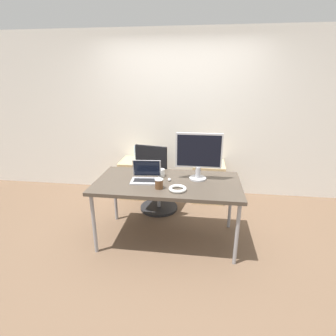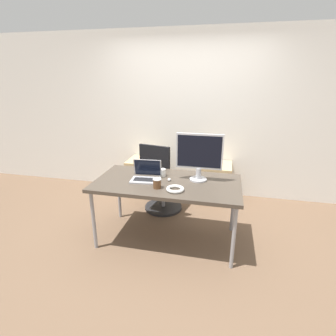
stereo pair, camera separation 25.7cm
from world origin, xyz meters
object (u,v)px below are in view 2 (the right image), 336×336
(water_bottle, at_px, (143,152))
(laptop_center, at_px, (146,176))
(cable_coil, at_px, (175,189))
(cabinet_left, at_px, (144,176))
(mouse, at_px, (169,180))
(monitor, at_px, (199,155))
(coffee_cup_brown, at_px, (157,183))
(office_chair, at_px, (161,187))
(coffee_cup_white, at_px, (162,172))
(cabinet_right, at_px, (215,182))

(water_bottle, height_order, laptop_center, laptop_center)
(laptop_center, bearing_deg, cable_coil, -30.32)
(cabinet_left, distance_m, cable_coil, 1.73)
(cabinet_left, bearing_deg, mouse, -59.70)
(laptop_center, relative_size, cable_coil, 1.83)
(cabinet_left, xyz_separation_m, mouse, (0.70, -1.20, 0.47))
(monitor, relative_size, coffee_cup_brown, 5.12)
(office_chair, relative_size, monitor, 1.91)
(water_bottle, relative_size, monitor, 0.47)
(coffee_cup_white, bearing_deg, monitor, -4.51)
(monitor, distance_m, coffee_cup_white, 0.51)
(monitor, height_order, cable_coil, monitor)
(mouse, xyz_separation_m, coffee_cup_brown, (-0.08, -0.23, 0.04))
(monitor, distance_m, coffee_cup_brown, 0.58)
(cabinet_left, xyz_separation_m, water_bottle, (0.00, 0.00, 0.42))
(cabinet_left, bearing_deg, coffee_cup_brown, -66.58)
(monitor, bearing_deg, cabinet_left, 133.01)
(water_bottle, distance_m, mouse, 1.39)
(cabinet_left, relative_size, cabinet_right, 1.00)
(office_chair, distance_m, mouse, 0.81)
(water_bottle, xyz_separation_m, monitor, (1.02, -1.10, 0.34))
(cabinet_right, height_order, coffee_cup_white, coffee_cup_white)
(monitor, height_order, coffee_cup_white, monitor)
(cabinet_left, distance_m, cabinet_right, 1.18)
(office_chair, height_order, coffee_cup_white, office_chair)
(cabinet_right, distance_m, cable_coil, 1.57)
(cabinet_right, bearing_deg, water_bottle, 179.89)
(office_chair, bearing_deg, coffee_cup_white, -74.08)
(cabinet_right, height_order, cable_coil, cable_coil)
(cabinet_right, xyz_separation_m, coffee_cup_brown, (-0.56, -1.43, 0.51))
(cabinet_left, relative_size, mouse, 10.75)
(coffee_cup_white, bearing_deg, cabinet_right, 60.79)
(water_bottle, height_order, mouse, water_bottle)
(laptop_center, height_order, coffee_cup_white, laptop_center)
(laptop_center, xyz_separation_m, monitor, (0.59, 0.12, 0.25))
(laptop_center, bearing_deg, cabinet_right, 58.55)
(cabinet_right, distance_m, coffee_cup_brown, 1.62)
(cabinet_left, relative_size, monitor, 1.10)
(water_bottle, relative_size, mouse, 4.55)
(water_bottle, distance_m, coffee_cup_brown, 1.56)
(monitor, bearing_deg, laptop_center, -168.24)
(coffee_cup_brown, bearing_deg, water_bottle, 113.38)
(mouse, distance_m, coffee_cup_brown, 0.25)
(coffee_cup_white, bearing_deg, mouse, -49.16)
(office_chair, relative_size, cabinet_right, 1.73)
(office_chair, bearing_deg, cabinet_right, 35.86)
(cabinet_left, bearing_deg, laptop_center, -70.55)
(coffee_cup_brown, bearing_deg, cabinet_left, 113.42)
(cabinet_right, distance_m, monitor, 1.34)
(water_bottle, xyz_separation_m, laptop_center, (0.43, -1.22, 0.08))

